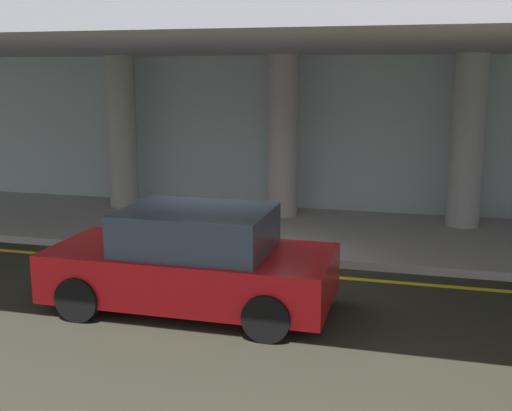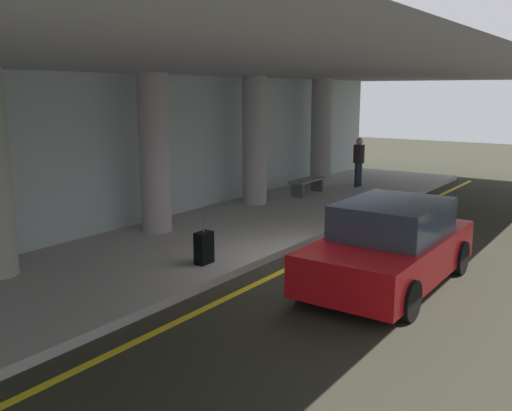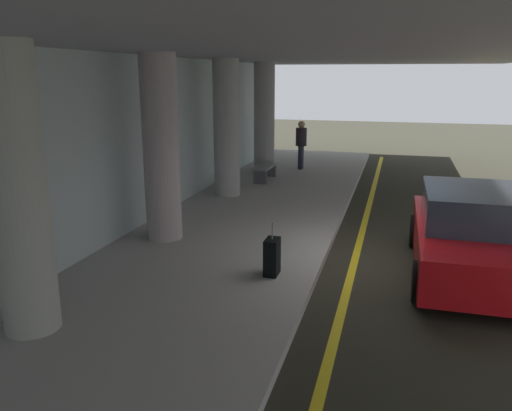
{
  "view_description": "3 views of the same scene",
  "coord_description": "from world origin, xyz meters",
  "px_view_note": "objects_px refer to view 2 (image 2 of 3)",
  "views": [
    {
      "loc": [
        3.09,
        -9.75,
        3.4
      ],
      "look_at": [
        -0.18,
        2.62,
        0.71
      ],
      "focal_mm": 44.39,
      "sensor_mm": 36.0,
      "label": 1
    },
    {
      "loc": [
        -9.27,
        -5.03,
        3.4
      ],
      "look_at": [
        1.22,
        2.31,
        0.79
      ],
      "focal_mm": 39.57,
      "sensor_mm": 36.0,
      "label": 2
    },
    {
      "loc": [
        -9.16,
        -0.17,
        3.4
      ],
      "look_at": [
        -0.22,
        2.32,
        1.02
      ],
      "focal_mm": 36.07,
      "sensor_mm": 36.0,
      "label": 3
    }
  ],
  "objects_px": {
    "car_red": "(390,246)",
    "suitcase_upright_primary": "(204,248)",
    "traveler_with_luggage": "(359,159)",
    "support_column_center": "(254,141)",
    "bench_metal": "(308,183)",
    "support_column_left_mid": "(155,154)",
    "support_column_right_mid": "(321,133)"
  },
  "relations": [
    {
      "from": "support_column_center",
      "to": "bench_metal",
      "type": "height_order",
      "value": "support_column_center"
    },
    {
      "from": "suitcase_upright_primary",
      "to": "traveler_with_luggage",
      "type": "bearing_deg",
      "value": 29.53
    },
    {
      "from": "support_column_left_mid",
      "to": "support_column_center",
      "type": "relative_size",
      "value": 1.0
    },
    {
      "from": "support_column_left_mid",
      "to": "support_column_right_mid",
      "type": "height_order",
      "value": "same"
    },
    {
      "from": "support_column_left_mid",
      "to": "traveler_with_luggage",
      "type": "distance_m",
      "value": 8.63
    },
    {
      "from": "car_red",
      "to": "suitcase_upright_primary",
      "type": "distance_m",
      "value": 3.46
    },
    {
      "from": "support_column_center",
      "to": "car_red",
      "type": "xyz_separation_m",
      "value": [
        -4.05,
        -5.79,
        -1.26
      ]
    },
    {
      "from": "support_column_center",
      "to": "support_column_right_mid",
      "type": "height_order",
      "value": "same"
    },
    {
      "from": "traveler_with_luggage",
      "to": "suitcase_upright_primary",
      "type": "xyz_separation_m",
      "value": [
        -9.85,
        -1.38,
        -0.65
      ]
    },
    {
      "from": "support_column_left_mid",
      "to": "traveler_with_luggage",
      "type": "relative_size",
      "value": 2.17
    },
    {
      "from": "support_column_left_mid",
      "to": "support_column_center",
      "type": "distance_m",
      "value": 4.0
    },
    {
      "from": "support_column_left_mid",
      "to": "support_column_right_mid",
      "type": "distance_m",
      "value": 8.0
    },
    {
      "from": "support_column_right_mid",
      "to": "suitcase_upright_primary",
      "type": "xyz_separation_m",
      "value": [
        -9.35,
        -2.59,
        -1.51
      ]
    },
    {
      "from": "bench_metal",
      "to": "traveler_with_luggage",
      "type": "bearing_deg",
      "value": -17.65
    },
    {
      "from": "support_column_center",
      "to": "suitcase_upright_primary",
      "type": "xyz_separation_m",
      "value": [
        -5.35,
        -2.59,
        -1.51
      ]
    },
    {
      "from": "suitcase_upright_primary",
      "to": "bench_metal",
      "type": "relative_size",
      "value": 0.56
    },
    {
      "from": "support_column_center",
      "to": "bench_metal",
      "type": "bearing_deg",
      "value": -12.28
    },
    {
      "from": "car_red",
      "to": "traveler_with_luggage",
      "type": "bearing_deg",
      "value": -154.51
    },
    {
      "from": "traveler_with_luggage",
      "to": "bench_metal",
      "type": "xyz_separation_m",
      "value": [
        -2.24,
        0.71,
        -0.61
      ]
    },
    {
      "from": "support_column_center",
      "to": "bench_metal",
      "type": "xyz_separation_m",
      "value": [
        2.26,
        -0.49,
        -1.47
      ]
    },
    {
      "from": "car_red",
      "to": "bench_metal",
      "type": "distance_m",
      "value": 8.24
    },
    {
      "from": "support_column_left_mid",
      "to": "bench_metal",
      "type": "xyz_separation_m",
      "value": [
        6.26,
        -0.49,
        -1.47
      ]
    },
    {
      "from": "support_column_right_mid",
      "to": "car_red",
      "type": "bearing_deg",
      "value": -144.28
    },
    {
      "from": "support_column_left_mid",
      "to": "bench_metal",
      "type": "distance_m",
      "value": 6.45
    },
    {
      "from": "support_column_right_mid",
      "to": "car_red",
      "type": "distance_m",
      "value": 9.99
    },
    {
      "from": "support_column_left_mid",
      "to": "support_column_center",
      "type": "xyz_separation_m",
      "value": [
        4.0,
        0.0,
        0.0
      ]
    },
    {
      "from": "traveler_with_luggage",
      "to": "support_column_center",
      "type": "bearing_deg",
      "value": 7.23
    },
    {
      "from": "support_column_right_mid",
      "to": "bench_metal",
      "type": "bearing_deg",
      "value": -164.2
    },
    {
      "from": "support_column_right_mid",
      "to": "car_red",
      "type": "relative_size",
      "value": 0.89
    },
    {
      "from": "car_red",
      "to": "suitcase_upright_primary",
      "type": "relative_size",
      "value": 4.56
    },
    {
      "from": "traveler_with_luggage",
      "to": "bench_metal",
      "type": "bearing_deg",
      "value": 4.57
    },
    {
      "from": "suitcase_upright_primary",
      "to": "bench_metal",
      "type": "bearing_deg",
      "value": 36.94
    }
  ]
}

